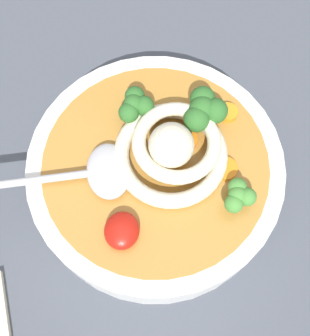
{
  "coord_description": "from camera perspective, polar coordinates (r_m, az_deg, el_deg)",
  "views": [
    {
      "loc": [
        -17.0,
        -0.92,
        50.19
      ],
      "look_at": [
        -0.49,
        0.66,
        9.53
      ],
      "focal_mm": 46.55,
      "sensor_mm": 36.0,
      "label": 1
    }
  ],
  "objects": [
    {
      "name": "carrot_slice_right",
      "position": [
        0.45,
        3.7,
        3.74
      ],
      "size": [
        2.99,
        2.99,
        0.48
      ],
      "primitive_type": "cylinder",
      "color": "orange",
      "rests_on": "soup_bowl"
    },
    {
      "name": "soup_spoon",
      "position": [
        0.43,
        -7.9,
        -0.61
      ],
      "size": [
        7.27,
        17.52,
        1.6
      ],
      "rotation": [
        0.0,
        0.0,
        1.8
      ],
      "color": "#B7B7BC",
      "rests_on": "soup_bowl"
    },
    {
      "name": "chili_sauce_dollop",
      "position": [
        0.41,
        -4.37,
        -8.17
      ],
      "size": [
        3.7,
        3.33,
        1.66
      ],
      "primitive_type": "ellipsoid",
      "color": "#B2190F",
      "rests_on": "soup_bowl"
    },
    {
      "name": "soup_bowl",
      "position": [
        0.47,
        0.0,
        -1.43
      ],
      "size": [
        26.39,
        26.39,
        6.39
      ],
      "color": "white",
      "rests_on": "table_slab"
    },
    {
      "name": "noodle_pile",
      "position": [
        0.43,
        2.29,
        2.51
      ],
      "size": [
        12.66,
        12.41,
        5.09
      ],
      "color": "beige",
      "rests_on": "soup_bowl"
    },
    {
      "name": "table_slab",
      "position": [
        0.52,
        0.78,
        -2.91
      ],
      "size": [
        114.02,
        114.02,
        3.14
      ],
      "primitive_type": "cube",
      "color": "#474C56",
      "rests_on": "ground"
    },
    {
      "name": "broccoli_floret_rear",
      "position": [
        0.44,
        6.43,
        7.59
      ],
      "size": [
        5.1,
        4.39,
        4.04
      ],
      "color": "#7A9E60",
      "rests_on": "soup_bowl"
    },
    {
      "name": "broccoli_floret_left",
      "position": [
        0.45,
        -2.6,
        8.25
      ],
      "size": [
        4.12,
        3.55,
        3.26
      ],
      "color": "#7A9E60",
      "rests_on": "soup_bowl"
    },
    {
      "name": "carrot_slice_extra_b",
      "position": [
        0.47,
        9.51,
        7.15
      ],
      "size": [
        2.1,
        2.1,
        0.76
      ],
      "primitive_type": "cylinder",
      "color": "orange",
      "rests_on": "soup_bowl"
    },
    {
      "name": "carrot_slice_center",
      "position": [
        0.44,
        9.12,
        -0.17
      ],
      "size": [
        2.5,
        2.5,
        0.56
      ],
      "primitive_type": "cylinder",
      "color": "orange",
      "rests_on": "soup_bowl"
    },
    {
      "name": "broccoli_floret_beside_noodles",
      "position": [
        0.42,
        10.93,
        -3.6
      ],
      "size": [
        3.53,
        3.04,
        2.79
      ],
      "color": "#7A9E60",
      "rests_on": "soup_bowl"
    }
  ]
}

